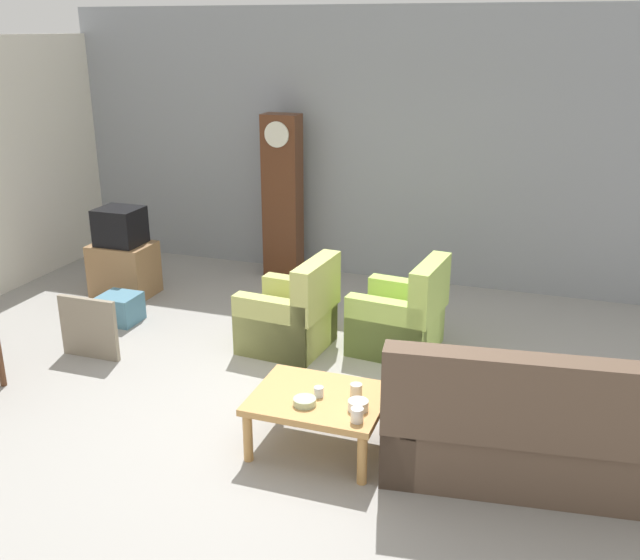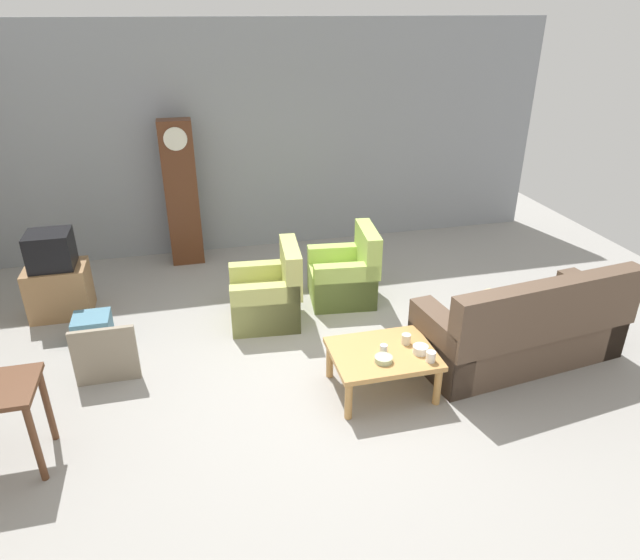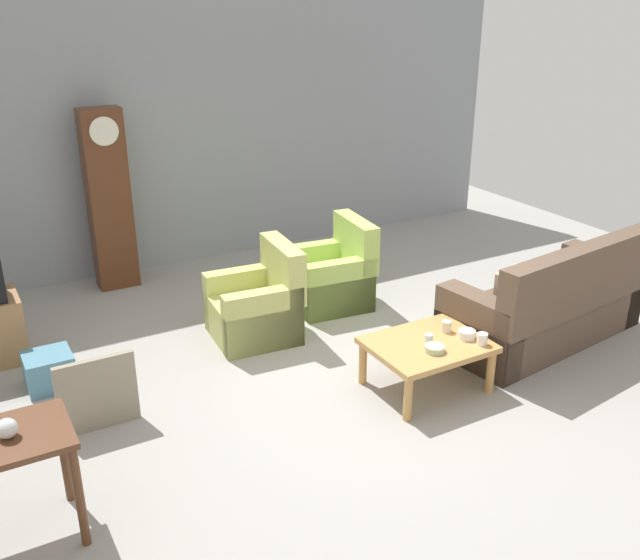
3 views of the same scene
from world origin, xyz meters
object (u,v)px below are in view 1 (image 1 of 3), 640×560
Objects in this scene: storage_box_blue at (120,308)px; cup_white_porcelain at (357,415)px; coffee_table_wood at (319,403)px; tv_crt at (120,226)px; cup_cream_tall at (356,390)px; armchair_olive_near at (291,318)px; grandfather_clock at (283,197)px; couch_floral at (540,433)px; tv_stand_cabinet at (124,269)px; cup_blue_rimmed at (319,392)px; framed_picture_leaning at (89,328)px; bowl_shallow_green at (305,402)px; bowl_white_stacked at (358,405)px; armchair_olive_far at (401,320)px.

cup_white_porcelain is at bearing -30.41° from storage_box_blue.
tv_crt is (-3.19, 2.32, 0.45)m from coffee_table_wood.
cup_white_porcelain is 1.03× the size of cup_cream_tall.
armchair_olive_near is 0.46× the size of grandfather_clock.
couch_floral is 3.23× the size of tv_stand_cabinet.
cup_cream_tall reaches higher than cup_blue_rimmed.
cup_white_porcelain is (3.13, -1.84, 0.33)m from storage_box_blue.
cup_blue_rimmed is at bearing -29.87° from storage_box_blue.
framed_picture_leaning is (0.65, -1.57, -0.01)m from tv_stand_cabinet.
armchair_olive_near reaches higher than cup_white_porcelain.
couch_floral reaches higher than bowl_shallow_green.
bowl_white_stacked is (3.52, -2.43, 0.16)m from tv_stand_cabinet.
armchair_olive_far is (-1.36, 1.75, -0.05)m from couch_floral.
armchair_olive_far is at bearing 127.91° from couch_floral.
couch_floral is 1.29m from cup_cream_tall.
tv_crt is at bearing 146.97° from cup_cream_tall.
couch_floral reaches higher than armchair_olive_near.
armchair_olive_far is at bearing 84.49° from cup_blue_rimmed.
bowl_white_stacked is at bearing -28.60° from storage_box_blue.
cup_blue_rimmed and bowl_white_stacked have the same top height.
tv_stand_cabinet is at bearing 141.71° from bowl_shallow_green.
coffee_table_wood is at bearing -16.61° from framed_picture_leaning.
cup_cream_tall is at bearing -26.43° from storage_box_blue.
storage_box_blue is at bearing -119.06° from grandfather_clock.
tv_crt is at bearing -141.21° from grandfather_clock.
tv_stand_cabinet is 4.12m from cup_cream_tall.
framed_picture_leaning is at bearing -67.44° from tv_stand_cabinet.
cup_cream_tall is (1.09, -1.50, 0.17)m from armchair_olive_near.
couch_floral is 2.39× the size of armchair_olive_far.
cup_blue_rimmed reaches higher than coffee_table_wood.
armchair_olive_near reaches higher than framed_picture_leaning.
grandfather_clock is at bearing 133.49° from couch_floral.
armchair_olive_near reaches higher than coffee_table_wood.
cup_blue_rimmed is (0.00, -0.01, 0.10)m from coffee_table_wood.
bowl_shallow_green is at bearing -38.29° from tv_stand_cabinet.
armchair_olive_near is 9.21× the size of cup_white_porcelain.
bowl_shallow_green is at bearing -142.76° from cup_cream_tall.
armchair_olive_far is at bearing -7.52° from tv_crt.
bowl_shallow_green is at bearing -172.12° from bowl_white_stacked.
grandfather_clock is (-1.87, 1.66, 0.70)m from armchair_olive_far.
armchair_olive_far is at bearing 84.38° from coffee_table_wood.
bowl_shallow_green is at bearing -65.87° from armchair_olive_near.
couch_floral reaches higher than coffee_table_wood.
grandfather_clock reaches higher than bowl_shallow_green.
armchair_olive_far is 9.44× the size of cup_cream_tall.
tv_stand_cabinet is 9.23× the size of cup_blue_rimmed.
cup_blue_rimmed is 0.51× the size of bowl_white_stacked.
coffee_table_wood is 2.48× the size of storage_box_blue.
tv_stand_cabinet reaches higher than bowl_shallow_green.
coffee_table_wood is 1.60× the size of framed_picture_leaning.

